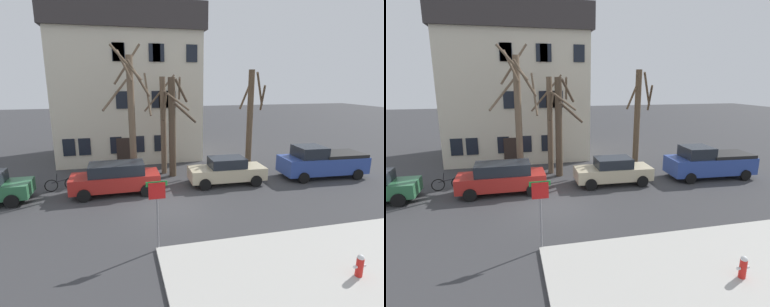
# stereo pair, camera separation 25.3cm
# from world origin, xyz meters

# --- Properties ---
(ground_plane) EXTENTS (120.00, 120.00, 0.00)m
(ground_plane) POSITION_xyz_m (0.00, 0.00, 0.00)
(ground_plane) COLOR #38383A
(sidewalk_slab) EXTENTS (10.87, 7.37, 0.12)m
(sidewalk_slab) POSITION_xyz_m (4.39, -7.58, 0.06)
(sidewalk_slab) COLOR #B7B5AD
(sidewalk_slab) RESTS_ON ground_plane
(building_main) EXTENTS (11.17, 7.96, 11.47)m
(building_main) POSITION_xyz_m (-1.23, 11.71, 5.82)
(building_main) COLOR beige
(building_main) RESTS_ON ground_plane
(tree_bare_near) EXTENTS (2.90, 2.90, 8.30)m
(tree_bare_near) POSITION_xyz_m (-1.37, 4.67, 4.25)
(tree_bare_near) COLOR brown
(tree_bare_near) RESTS_ON ground_plane
(tree_bare_mid) EXTENTS (2.88, 2.90, 6.61)m
(tree_bare_mid) POSITION_xyz_m (0.74, 5.57, 3.56)
(tree_bare_mid) COLOR brown
(tree_bare_mid) RESTS_ON ground_plane
(tree_bare_far) EXTENTS (2.25, 2.25, 6.33)m
(tree_bare_far) POSITION_xyz_m (1.20, 4.80, 3.33)
(tree_bare_far) COLOR #4C3D2D
(tree_bare_far) RESTS_ON ground_plane
(tree_bare_end) EXTENTS (1.90, 1.89, 6.85)m
(tree_bare_end) POSITION_xyz_m (6.91, 5.65, 3.62)
(tree_bare_end) COLOR brown
(tree_bare_end) RESTS_ON ground_plane
(car_red_wagon) EXTENTS (4.76, 2.01, 1.73)m
(car_red_wagon) POSITION_xyz_m (-2.43, 2.45, 0.90)
(car_red_wagon) COLOR #AD231E
(car_red_wagon) RESTS_ON ground_plane
(car_beige_sedan) EXTENTS (4.63, 2.06, 1.64)m
(car_beige_sedan) POSITION_xyz_m (4.06, 2.51, 0.82)
(car_beige_sedan) COLOR #C6B793
(car_beige_sedan) RESTS_ON ground_plane
(pickup_truck_blue) EXTENTS (5.57, 2.47, 2.07)m
(pickup_truck_blue) POSITION_xyz_m (10.52, 2.38, 1.00)
(pickup_truck_blue) COLOR #2D4799
(pickup_truck_blue) RESTS_ON ground_plane
(fire_hydrant) EXTENTS (0.42, 0.22, 0.74)m
(fire_hydrant) POSITION_xyz_m (4.94, -7.06, 0.50)
(fire_hydrant) COLOR red
(fire_hydrant) RESTS_ON sidewalk_slab
(street_sign_pole) EXTENTS (0.76, 0.07, 2.66)m
(street_sign_pole) POSITION_xyz_m (-0.95, -3.87, 1.87)
(street_sign_pole) COLOR slate
(street_sign_pole) RESTS_ON ground_plane
(bicycle_leaning) EXTENTS (1.72, 0.41, 1.03)m
(bicycle_leaning) POSITION_xyz_m (-5.49, 3.67, 0.37)
(bicycle_leaning) COLOR black
(bicycle_leaning) RESTS_ON ground_plane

